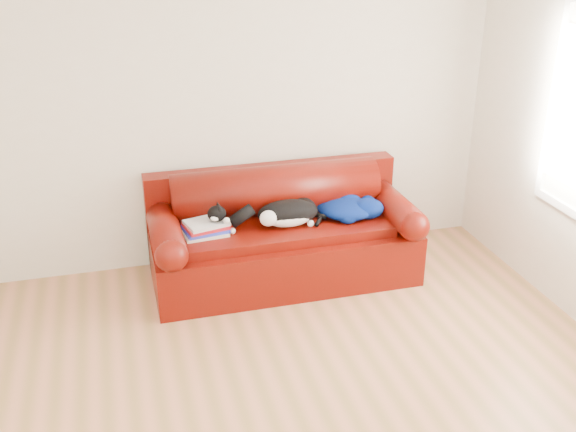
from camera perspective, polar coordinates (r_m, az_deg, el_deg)
name	(u,v)px	position (r m, az deg, el deg)	size (l,w,h in m)	color
ground	(292,398)	(4.31, 0.32, -15.16)	(4.50, 4.50, 0.00)	olive
room_shell	(314,137)	(3.55, 2.24, 6.69)	(4.52, 4.02, 2.61)	beige
sofa_base	(283,251)	(5.47, -0.40, -2.99)	(2.10, 0.90, 0.50)	#3F0802
sofa_back	(276,205)	(5.55, -1.06, 0.91)	(2.10, 1.01, 0.88)	#3F0802
book_stack	(206,228)	(5.18, -6.99, -0.99)	(0.36, 0.30, 0.10)	beige
cat	(288,214)	(5.26, -0.03, 0.19)	(0.71, 0.38, 0.25)	black
blanket	(349,208)	(5.46, 5.22, 0.71)	(0.51, 0.42, 0.16)	#021244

